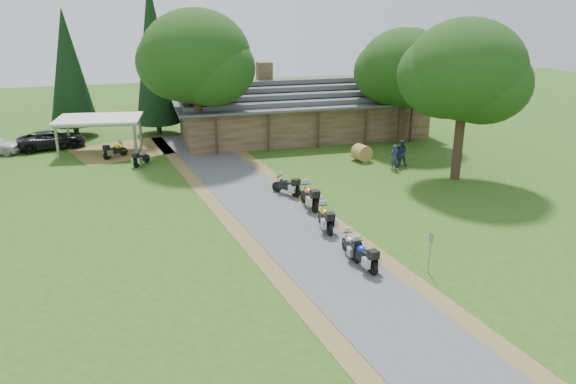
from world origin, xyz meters
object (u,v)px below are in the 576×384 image
object	(u,v)px
motorcycle_carport_a	(115,150)
hay_bale	(362,153)
motorcycle_row_d	(309,195)
motorcycle_row_a	(363,254)
carport	(101,135)
motorcycle_row_e	(286,185)
motorcycle_carport_b	(141,157)
lodge	(302,107)
motorcycle_row_c	(326,217)
car_dark_suv	(51,135)
motorcycle_row_b	(351,244)

from	to	relation	value
motorcycle_carport_a	hay_bale	size ratio (longest dim) A/B	1.52
motorcycle_row_d	motorcycle_carport_a	xyz separation A→B (m)	(-10.78, 13.77, -0.11)
motorcycle_row_a	carport	bearing A→B (deg)	16.34
motorcycle_row_e	motorcycle_carport_b	distance (m)	12.09
lodge	motorcycle_row_c	size ratio (longest dim) A/B	10.62
motorcycle_carport_b	hay_bale	bearing A→B (deg)	-67.54
carport	motorcycle_carport_b	size ratio (longest dim) A/B	3.62
motorcycle_row_c	motorcycle_carport_a	xyz separation A→B (m)	(-10.62, 17.05, -0.07)
motorcycle_carport_a	motorcycle_row_a	bearing A→B (deg)	-99.59
lodge	motorcycle_row_d	size ratio (longest dim) A/B	10.01
motorcycle_row_c	motorcycle_carport_b	world-z (taller)	motorcycle_row_c
lodge	motorcycle_row_c	xyz separation A→B (m)	(-4.78, -20.30, -1.76)
carport	motorcycle_row_d	bearing A→B (deg)	-45.72
lodge	carport	distance (m)	16.51
carport	motorcycle_row_a	xyz separation A→B (m)	(11.85, -23.59, -0.69)
motorcycle_row_a	car_dark_suv	bearing A→B (deg)	20.94
motorcycle_row_b	motorcycle_carport_a	distance (m)	22.99
car_dark_suv	motorcycle_row_c	size ratio (longest dim) A/B	2.72
carport	motorcycle_row_e	size ratio (longest dim) A/B	3.29
motorcycle_carport_a	motorcycle_row_e	bearing A→B (deg)	-84.53
motorcycle_row_c	motorcycle_row_d	bearing A→B (deg)	0.19
lodge	motorcycle_row_b	size ratio (longest dim) A/B	12.18
carport	motorcycle_row_d	world-z (taller)	carport
motorcycle_row_e	motorcycle_carport_a	size ratio (longest dim) A/B	1.04
motorcycle_row_c	motorcycle_carport_a	size ratio (longest dim) A/B	1.11
lodge	motorcycle_row_e	distance (m)	15.61
motorcycle_carport_b	hay_bale	world-z (taller)	hay_bale
car_dark_suv	motorcycle_carport_b	world-z (taller)	car_dark_suv
lodge	carport	size ratio (longest dim) A/B	3.46
carport	motorcycle_row_e	bearing A→B (deg)	-42.71
motorcycle_row_b	motorcycle_carport_a	world-z (taller)	motorcycle_carport_a
motorcycle_carport_a	motorcycle_carport_b	world-z (taller)	motorcycle_carport_a
carport	motorcycle_row_b	bearing A→B (deg)	-54.82
carport	motorcycle_row_b	world-z (taller)	carport
motorcycle_row_e	hay_bale	bearing A→B (deg)	-87.55
lodge	motorcycle_row_c	world-z (taller)	lodge
carport	lodge	bearing A→B (deg)	11.78
carport	motorcycle_row_a	bearing A→B (deg)	-55.85
motorcycle_row_a	motorcycle_row_b	distance (m)	1.23
motorcycle_row_c	motorcycle_row_e	size ratio (longest dim) A/B	1.07
motorcycle_row_a	motorcycle_row_e	bearing A→B (deg)	-6.24
carport	hay_bale	xyz separation A→B (m)	(18.35, -7.59, -0.74)
motorcycle_row_b	motorcycle_row_d	bearing A→B (deg)	-0.13
motorcycle_carport_a	motorcycle_carport_b	bearing A→B (deg)	-89.88
car_dark_suv	motorcycle_carport_b	distance (m)	9.46
motorcycle_row_b	motorcycle_carport_b	distance (m)	19.95
motorcycle_row_e	motorcycle_carport_a	xyz separation A→B (m)	(-10.09, 11.32, -0.02)
carport	motorcycle_row_a	world-z (taller)	carport
motorcycle_row_b	motorcycle_carport_a	xyz separation A→B (m)	(-10.71, 20.34, 0.02)
motorcycle_row_c	motorcycle_carport_a	world-z (taller)	motorcycle_row_c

